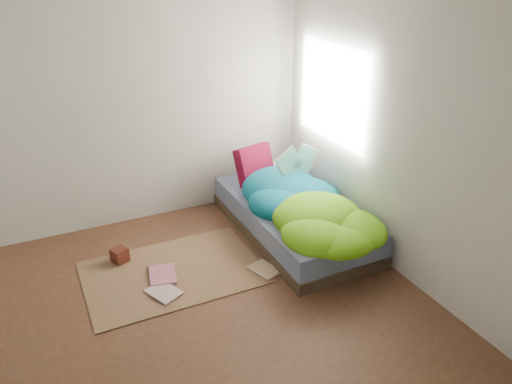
# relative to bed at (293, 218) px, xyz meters

# --- Properties ---
(ground) EXTENTS (3.50, 3.50, 0.00)m
(ground) POSITION_rel_bed_xyz_m (-1.22, -0.72, -0.17)
(ground) COLOR #412919
(ground) RESTS_ON ground
(room_walls) EXTENTS (3.54, 3.54, 2.62)m
(room_walls) POSITION_rel_bed_xyz_m (-1.21, -0.71, 1.46)
(room_walls) COLOR #B7B6AE
(room_walls) RESTS_ON ground
(bed) EXTENTS (1.00, 2.00, 0.34)m
(bed) POSITION_rel_bed_xyz_m (0.00, 0.00, 0.00)
(bed) COLOR #31241B
(bed) RESTS_ON ground
(duvet) EXTENTS (0.96, 1.84, 0.34)m
(duvet) POSITION_rel_bed_xyz_m (0.00, -0.22, 0.34)
(duvet) COLOR #086480
(duvet) RESTS_ON bed
(rug) EXTENTS (1.60, 1.10, 0.01)m
(rug) POSITION_rel_bed_xyz_m (-1.37, -0.17, -0.16)
(rug) COLOR brown
(rug) RESTS_ON ground
(pillow_floral) EXTENTS (0.63, 0.49, 0.12)m
(pillow_floral) POSITION_rel_bed_xyz_m (0.20, 0.63, 0.23)
(pillow_floral) COLOR silver
(pillow_floral) RESTS_ON bed
(pillow_magenta) EXTENTS (0.45, 0.24, 0.43)m
(pillow_magenta) POSITION_rel_bed_xyz_m (-0.13, 0.66, 0.39)
(pillow_magenta) COLOR #53051A
(pillow_magenta) RESTS_ON bed
(open_book) EXTENTS (0.46, 0.15, 0.27)m
(open_book) POSITION_rel_bed_xyz_m (0.15, 0.21, 0.65)
(open_book) COLOR #2D892E
(open_book) RESTS_ON duvet
(wooden_box) EXTENTS (0.18, 0.18, 0.14)m
(wooden_box) POSITION_rel_bed_xyz_m (-1.77, 0.22, -0.09)
(wooden_box) COLOR #3B0E0D
(wooden_box) RESTS_ON rug
(floor_book_a) EXTENTS (0.32, 0.36, 0.02)m
(floor_book_a) POSITION_rel_bed_xyz_m (-1.64, -0.50, -0.15)
(floor_book_a) COLOR beige
(floor_book_a) RESTS_ON rug
(floor_book_b) EXTENTS (0.30, 0.36, 0.03)m
(floor_book_b) POSITION_rel_bed_xyz_m (-1.60, -0.18, -0.14)
(floor_book_b) COLOR #BB6C86
(floor_book_b) RESTS_ON rug
(floor_book_c) EXTENTS (0.28, 0.33, 0.02)m
(floor_book_c) POSITION_rel_bed_xyz_m (-0.69, -0.56, -0.15)
(floor_book_c) COLOR tan
(floor_book_c) RESTS_ON rug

